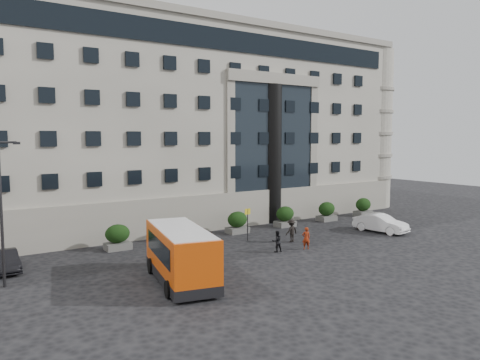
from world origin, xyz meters
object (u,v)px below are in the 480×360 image
object	(u,v)px
hedge_a	(118,237)
parked_car_b	(6,261)
minibus	(181,253)
hedge_b	(182,229)
hedge_e	(327,211)
hedge_c	(237,222)
hedge_f	(363,207)
pedestrian_b	(277,241)
white_taxi	(381,223)
pedestrian_a	(306,238)
street_lamp	(2,207)
bus_stop_sign	(248,219)
hedge_d	(285,216)
pedestrian_c	(291,231)

from	to	relation	value
hedge_a	parked_car_b	size ratio (longest dim) A/B	0.48
minibus	parked_car_b	xyz separation A→B (m)	(-7.86, 7.90, -1.06)
hedge_b	hedge_e	bearing A→B (deg)	0.00
hedge_c	hedge_f	world-z (taller)	same
pedestrian_b	parked_car_b	bearing A→B (deg)	-6.82
hedge_a	white_taxi	distance (m)	21.78
pedestrian_a	hedge_c	bearing A→B (deg)	-59.75
street_lamp	hedge_f	bearing A→B (deg)	8.05
pedestrian_a	pedestrian_b	world-z (taller)	pedestrian_a
bus_stop_sign	white_taxi	xyz separation A→B (m)	(11.29, -3.70, -0.96)
hedge_d	parked_car_b	size ratio (longest dim) A/B	0.48
hedge_a	pedestrian_a	distance (m)	13.64
hedge_b	hedge_f	world-z (taller)	same
hedge_a	hedge_c	world-z (taller)	same
hedge_f	pedestrian_c	distance (m)	14.89
parked_car_b	pedestrian_a	size ratio (longest dim) A/B	2.35
hedge_f	hedge_a	bearing A→B (deg)	180.00
hedge_c	hedge_d	bearing A→B (deg)	0.00
hedge_c	parked_car_b	size ratio (longest dim) A/B	0.48
hedge_b	pedestrian_c	xyz separation A→B (m)	(6.82, -5.13, -0.05)
pedestrian_c	hedge_d	bearing A→B (deg)	-131.58
hedge_d	pedestrian_c	world-z (taller)	hedge_d
hedge_b	parked_car_b	distance (m)	12.79
hedge_e	bus_stop_sign	bearing A→B (deg)	-166.08
hedge_d	pedestrian_a	size ratio (longest dim) A/B	1.13
hedge_d	pedestrian_a	world-z (taller)	hedge_d
hedge_f	street_lamp	distance (m)	34.45
hedge_e	minibus	distance (m)	22.49
hedge_d	hedge_e	distance (m)	5.20
hedge_d	pedestrian_c	distance (m)	6.26
hedge_f	pedestrian_c	world-z (taller)	hedge_f
street_lamp	bus_stop_sign	size ratio (longest dim) A/B	3.17
hedge_b	hedge_d	bearing A→B (deg)	0.00
hedge_b	pedestrian_b	xyz separation A→B (m)	(3.92, -6.98, -0.16)
hedge_d	pedestrian_b	world-z (taller)	hedge_d
bus_stop_sign	hedge_e	bearing A→B (deg)	13.92
hedge_d	minibus	size ratio (longest dim) A/B	0.24
hedge_a	minibus	size ratio (longest dim) A/B	0.24
minibus	pedestrian_b	size ratio (longest dim) A/B	5.04
pedestrian_b	pedestrian_c	distance (m)	3.44
street_lamp	hedge_d	bearing A→B (deg)	11.53
street_lamp	minibus	distance (m)	9.85
hedge_a	pedestrian_b	xyz separation A→B (m)	(9.12, -6.98, -0.16)
hedge_b	hedge_c	bearing A→B (deg)	0.00
hedge_c	hedge_f	bearing A→B (deg)	0.00
minibus	pedestrian_a	bearing A→B (deg)	21.89
street_lamp	hedge_c	bearing A→B (deg)	14.67
hedge_e	pedestrian_c	distance (m)	10.17
hedge_e	parked_car_b	size ratio (longest dim) A/B	0.48
street_lamp	pedestrian_a	xyz separation A→B (m)	(19.32, -2.72, -3.56)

